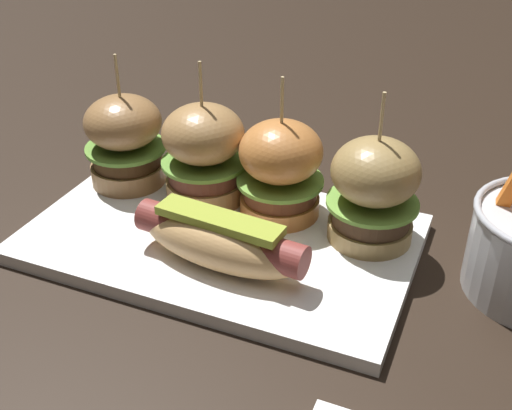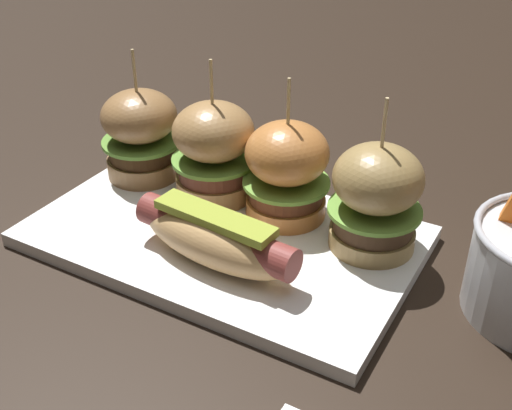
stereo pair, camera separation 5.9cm
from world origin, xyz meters
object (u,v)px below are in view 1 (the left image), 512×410
(slider_center_right, at_px, (280,168))
(slider_far_right, at_px, (374,190))
(platter_main, at_px, (221,238))
(hot_dog, at_px, (220,240))
(slider_far_left, at_px, (125,140))
(slider_center_left, at_px, (204,152))

(slider_center_right, xyz_separation_m, slider_far_right, (0.09, -0.01, 0.00))
(platter_main, height_order, hot_dog, hot_dog)
(platter_main, xyz_separation_m, hot_dog, (0.02, -0.05, 0.03))
(slider_far_left, height_order, slider_center_left, slider_center_left)
(slider_far_left, relative_size, slider_center_right, 1.00)
(hot_dog, relative_size, slider_center_left, 1.12)
(slider_far_left, xyz_separation_m, slider_center_left, (0.09, 0.00, 0.00))
(slider_center_right, bearing_deg, slider_far_right, -5.26)
(platter_main, relative_size, slider_center_right, 2.55)
(slider_far_right, bearing_deg, slider_center_right, 174.74)
(slider_center_right, bearing_deg, slider_far_left, -178.77)
(slider_center_left, distance_m, slider_far_right, 0.18)
(slider_far_left, distance_m, slider_center_left, 0.09)
(slider_center_left, relative_size, slider_center_right, 1.03)
(platter_main, distance_m, hot_dog, 0.06)
(slider_far_left, bearing_deg, slider_far_right, -1.05)
(platter_main, relative_size, slider_far_right, 2.50)
(hot_dog, distance_m, slider_center_left, 0.12)
(hot_dog, distance_m, slider_far_right, 0.15)
(platter_main, bearing_deg, slider_center_right, 55.76)
(platter_main, distance_m, slider_center_left, 0.09)
(slider_center_left, xyz_separation_m, slider_far_right, (0.18, -0.01, -0.00))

